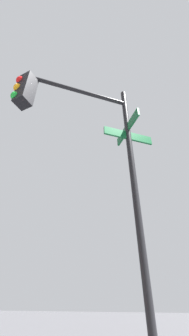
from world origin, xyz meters
name	(u,v)px	position (x,y,z in m)	size (l,w,h in m)	color
traffic_signal_near	(82,134)	(-6.07, -6.66, 4.03)	(2.18, 2.14, 5.71)	black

